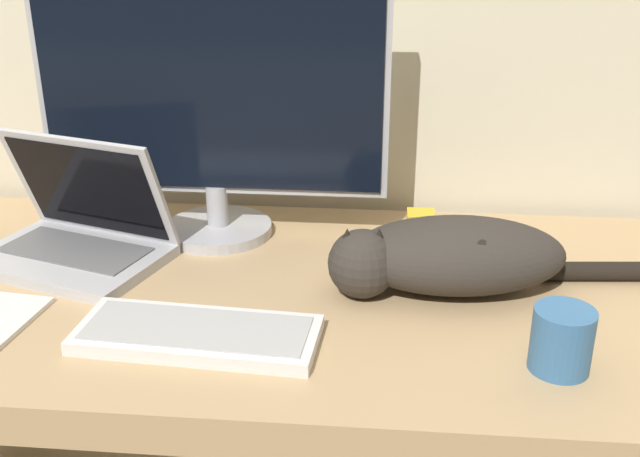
# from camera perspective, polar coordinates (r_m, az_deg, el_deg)

# --- Properties ---
(desk) EXTENTS (1.60, 0.71, 0.76)m
(desk) POSITION_cam_1_polar(r_m,az_deg,el_deg) (1.32, -5.95, -10.14)
(desk) COLOR tan
(desk) RESTS_ON ground_plane
(monitor) EXTENTS (0.63, 0.20, 0.50)m
(monitor) POSITION_cam_1_polar(r_m,az_deg,el_deg) (1.36, -8.28, 9.91)
(monitor) COLOR #B2B2B7
(monitor) RESTS_ON desk
(laptop) EXTENTS (0.36, 0.30, 0.22)m
(laptop) POSITION_cam_1_polar(r_m,az_deg,el_deg) (1.37, -18.05, -0.50)
(laptop) COLOR #B7B7BC
(laptop) RESTS_ON desk
(external_keyboard) EXTENTS (0.35, 0.16, 0.02)m
(external_keyboard) POSITION_cam_1_polar(r_m,az_deg,el_deg) (1.09, -9.32, -7.95)
(external_keyboard) COLOR white
(external_keyboard) RESTS_ON desk
(cat) EXTENTS (0.53, 0.21, 0.12)m
(cat) POSITION_cam_1_polar(r_m,az_deg,el_deg) (1.21, 9.71, -1.96)
(cat) COLOR #332D28
(cat) RESTS_ON desk
(coffee_mug) EXTENTS (0.08, 0.08, 0.09)m
(coffee_mug) POSITION_cam_1_polar(r_m,az_deg,el_deg) (1.05, 17.94, -8.08)
(coffee_mug) COLOR teal
(coffee_mug) RESTS_ON desk
(small_toy) EXTENTS (0.05, 0.05, 0.05)m
(small_toy) POSITION_cam_1_polar(r_m,az_deg,el_deg) (1.41, 7.65, 0.27)
(small_toy) COLOR gold
(small_toy) RESTS_ON desk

